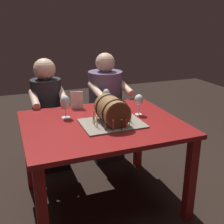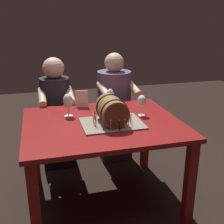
# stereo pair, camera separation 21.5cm
# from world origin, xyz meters

# --- Properties ---
(ground_plane) EXTENTS (8.00, 8.00, 0.00)m
(ground_plane) POSITION_xyz_m (0.00, 0.00, 0.00)
(ground_plane) COLOR black
(dining_table) EXTENTS (1.24, 1.03, 0.75)m
(dining_table) POSITION_xyz_m (0.00, 0.00, 0.64)
(dining_table) COLOR maroon
(dining_table) RESTS_ON ground
(barrel_cake) EXTENTS (0.47, 0.36, 0.23)m
(barrel_cake) POSITION_xyz_m (0.06, -0.07, 0.85)
(barrel_cake) COLOR gray
(barrel_cake) RESTS_ON dining_table
(wine_glass_white) EXTENTS (0.08, 0.08, 0.20)m
(wine_glass_white) POSITION_xyz_m (-0.25, 0.20, 0.87)
(wine_glass_white) COLOR white
(wine_glass_white) RESTS_ON dining_table
(wine_glass_amber) EXTENTS (0.07, 0.07, 0.20)m
(wine_glass_amber) POSITION_xyz_m (0.13, 0.25, 0.88)
(wine_glass_amber) COLOR white
(wine_glass_amber) RESTS_ON dining_table
(wine_glass_empty) EXTENTS (0.07, 0.07, 0.18)m
(wine_glass_empty) POSITION_xyz_m (0.35, 0.06, 0.88)
(wine_glass_empty) COLOR white
(wine_glass_empty) RESTS_ON dining_table
(menu_card) EXTENTS (0.11, 0.04, 0.16)m
(menu_card) POSITION_xyz_m (-0.10, 0.41, 0.83)
(menu_card) COLOR silver
(menu_card) RESTS_ON dining_table
(person_seated_left) EXTENTS (0.34, 0.45, 1.17)m
(person_seated_left) POSITION_xyz_m (-0.31, 0.78, 0.52)
(person_seated_left) COLOR black
(person_seated_left) RESTS_ON ground
(person_seated_right) EXTENTS (0.42, 0.50, 1.19)m
(person_seated_right) POSITION_xyz_m (0.31, 0.78, 0.57)
(person_seated_right) COLOR #372D40
(person_seated_right) RESTS_ON ground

